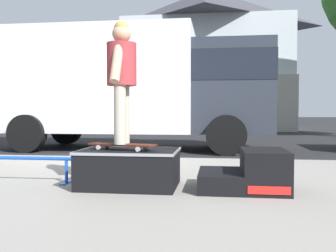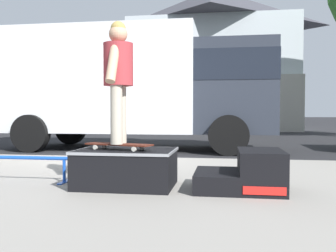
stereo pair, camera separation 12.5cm
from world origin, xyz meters
name	(u,v)px [view 1 (the left image)]	position (x,y,z in m)	size (l,w,h in m)	color
ground_plane	(103,159)	(0.00, 0.00, 0.00)	(140.00, 140.00, 0.00)	black
sidewalk_slab	(28,185)	(0.00, -3.00, 0.06)	(50.00, 5.00, 0.12)	gray
skate_box	(130,167)	(1.33, -3.21, 0.34)	(1.08, 0.78, 0.42)	black
kicker_ramp	(250,173)	(2.65, -3.21, 0.30)	(0.93, 0.78, 0.43)	black
grind_rail	(7,162)	(-0.21, -3.10, 0.36)	(1.66, 0.28, 0.31)	blue
skateboard	(122,145)	(1.25, -3.26, 0.59)	(0.80, 0.41, 0.07)	#4C1E14
skater_kid	(122,72)	(1.25, -3.26, 1.40)	(0.33, 0.69, 1.35)	#B7AD99
box_truck	(135,84)	(0.18, 2.20, 1.70)	(6.91, 2.63, 3.05)	silver
house_behind	(207,58)	(1.72, 15.45, 4.24)	(9.54, 8.23, 8.40)	silver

